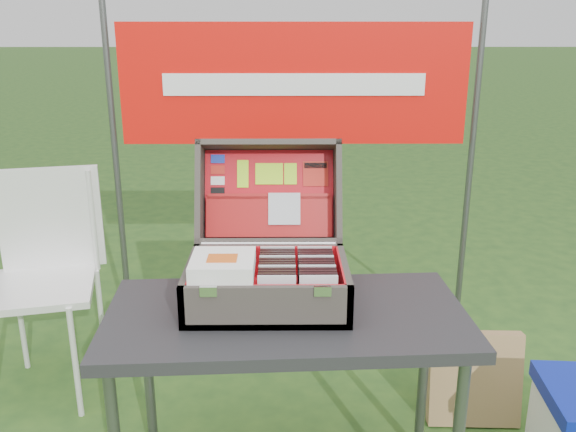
{
  "coord_description": "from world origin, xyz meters",
  "views": [
    {
      "loc": [
        -0.05,
        -1.76,
        1.57
      ],
      "look_at": [
        -0.03,
        0.1,
        0.98
      ],
      "focal_mm": 38.0,
      "sensor_mm": 36.0,
      "label": 1
    }
  ],
  "objects_px": {
    "table": "(286,408)",
    "cardboard_box": "(475,379)",
    "suitcase": "(267,231)",
    "chair": "(40,291)"
  },
  "relations": [
    {
      "from": "table",
      "to": "cardboard_box",
      "type": "relative_size",
      "value": 2.9
    },
    {
      "from": "table",
      "to": "suitcase",
      "type": "bearing_deg",
      "value": 113.97
    },
    {
      "from": "suitcase",
      "to": "chair",
      "type": "distance_m",
      "value": 1.2
    },
    {
      "from": "table",
      "to": "suitcase",
      "type": "relative_size",
      "value": 2.15
    },
    {
      "from": "chair",
      "to": "table",
      "type": "bearing_deg",
      "value": -44.56
    },
    {
      "from": "chair",
      "to": "cardboard_box",
      "type": "height_order",
      "value": "chair"
    },
    {
      "from": "table",
      "to": "chair",
      "type": "distance_m",
      "value": 1.24
    },
    {
      "from": "table",
      "to": "cardboard_box",
      "type": "distance_m",
      "value": 0.88
    },
    {
      "from": "suitcase",
      "to": "cardboard_box",
      "type": "bearing_deg",
      "value": 19.7
    },
    {
      "from": "table",
      "to": "cardboard_box",
      "type": "xyz_separation_m",
      "value": [
        0.76,
        0.41,
        -0.16
      ]
    }
  ]
}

